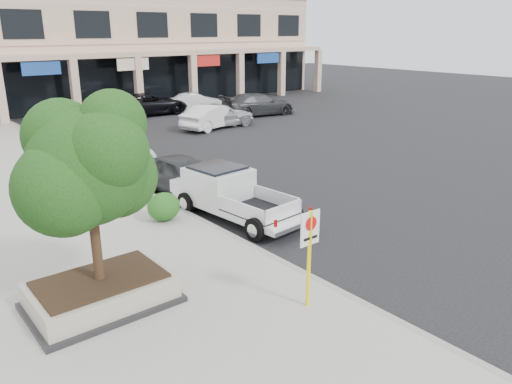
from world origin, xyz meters
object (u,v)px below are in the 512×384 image
pickup_truck (237,195)px  lot_car_e (191,99)px  curb_car_b (123,150)px  lot_car_f (196,103)px  lot_car_d (150,104)px  planter_tree (91,165)px  curb_car_c (73,128)px  lot_car_b (213,116)px  lot_car_c (258,104)px  no_parking_sign (310,246)px  lot_car_a (218,115)px  curb_car_d (55,121)px  curb_car_a (186,176)px  planter (101,292)px

pickup_truck → lot_car_e: bearing=55.9°
curb_car_b → lot_car_f: 16.32m
lot_car_d → lot_car_e: (4.50, 1.32, -0.14)m
planter_tree → curb_car_c: (5.99, 18.47, -2.64)m
lot_car_b → lot_car_c: bearing=-84.4°
lot_car_c → lot_car_f: 5.16m
curb_car_b → lot_car_d: 14.76m
lot_car_d → pickup_truck: bearing=162.1°
lot_car_f → curb_car_c: bearing=134.5°
no_parking_sign → lot_car_a: 22.84m
curb_car_c → curb_car_d: (-0.08, 2.96, -0.03)m
planter_tree → lot_car_b: bearing=49.0°
curb_car_b → lot_car_b: 9.88m
planter_tree → lot_car_c: bearing=43.2°
curb_car_b → lot_car_b: lot_car_b is taller
lot_car_f → no_parking_sign: bearing=174.3°
no_parking_sign → curb_car_d: (2.41, 24.56, -0.89)m
lot_car_b → lot_car_d: size_ratio=0.81×
curb_car_c → pickup_truck: bearing=-94.4°
curb_car_c → lot_car_b: bearing=-16.6°
lot_car_a → lot_car_d: 7.46m
lot_car_d → curb_car_a: bearing=158.8°
curb_car_b → lot_car_a: 10.38m
planter → lot_car_e: (18.38, 25.50, 0.20)m
no_parking_sign → curb_car_b: (2.33, 14.70, -0.90)m
planter → pickup_truck: bearing=24.7°
lot_car_e → lot_car_f: 2.37m
curb_car_a → lot_car_d: (7.96, 18.16, 0.04)m
lot_car_e → no_parking_sign: bearing=139.8°
curb_car_a → lot_car_f: (11.51, 17.30, -0.07)m
lot_car_c → curb_car_c: bearing=99.7°
lot_car_b → lot_car_d: lot_car_d is taller
no_parking_sign → lot_car_b: 22.50m
pickup_truck → curb_car_c: (0.21, 15.91, -0.07)m
lot_car_f → lot_car_e: bearing=-1.5°
lot_car_d → lot_car_a: bearing=-168.8°
planter_tree → curb_car_d: bearing=74.6°
pickup_truck → lot_car_e: 25.97m
lot_car_f → curb_car_a: bearing=168.3°
no_parking_sign → lot_car_f: 29.72m
planter → lot_car_f: size_ratio=0.75×
lot_car_d → lot_car_f: lot_car_d is taller
curb_car_d → lot_car_e: bearing=18.5°
planter_tree → lot_car_a: 22.48m
planter_tree → curb_car_a: bearing=45.4°
curb_car_a → curb_car_c: 12.60m
planter → lot_car_f: (17.44, 23.33, 0.23)m
planter_tree → no_parking_sign: 5.02m
planter → no_parking_sign: (3.63, -2.98, 1.16)m
pickup_truck → lot_car_c: bearing=43.4°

